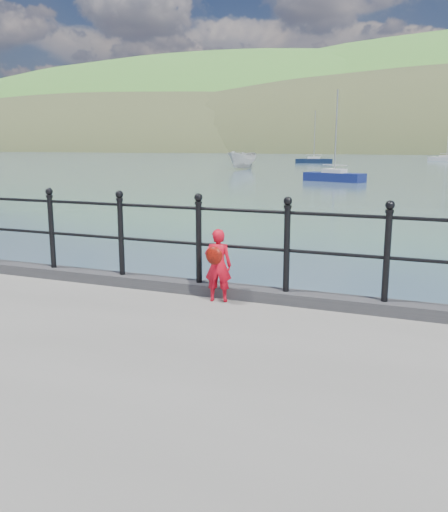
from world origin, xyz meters
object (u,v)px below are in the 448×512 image
at_px(railing, 241,236).
at_px(launch_white, 243,160).
at_px(sailboat_left, 314,161).
at_px(sailboat_deep, 446,159).
at_px(sailboat_port, 334,177).
at_px(child, 218,265).

xyz_separation_m(railing, launch_white, (-19.59, 54.19, -0.76)).
bearing_deg(railing, launch_white, 109.87).
bearing_deg(sailboat_left, sailboat_deep, 31.39).
distance_m(launch_white, sailboat_left, 23.44).
height_order(launch_white, sailboat_port, sailboat_port).
relative_size(launch_white, sailboat_deep, 0.58).
xyz_separation_m(railing, sailboat_port, (-5.70, 37.34, -1.48)).
height_order(launch_white, sailboat_left, sailboat_left).
relative_size(sailboat_deep, sailboat_port, 1.31).
distance_m(launch_white, sailboat_deep, 47.55).
xyz_separation_m(launch_white, sailboat_deep, (22.36, 41.97, -0.72)).
bearing_deg(child, sailboat_port, -94.85).
bearing_deg(sailboat_port, child, -61.86).
distance_m(child, sailboat_port, 38.01).
relative_size(sailboat_port, sailboat_left, 0.90).
distance_m(sailboat_port, sailboat_left, 41.43).
bearing_deg(sailboat_deep, railing, -52.83).
height_order(child, sailboat_deep, sailboat_deep).
distance_m(sailboat_deep, sailboat_port, 59.43).
relative_size(railing, child, 19.34).
bearing_deg(railing, child, -130.37).
xyz_separation_m(child, sailboat_deep, (2.99, 96.42, -1.14)).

